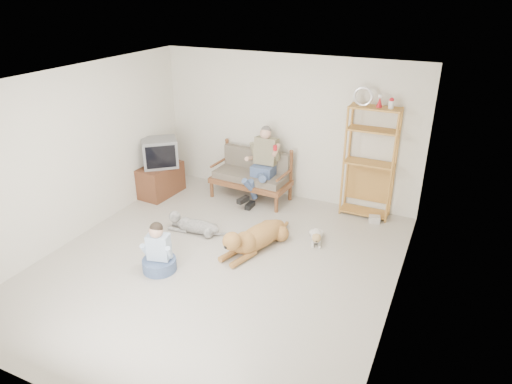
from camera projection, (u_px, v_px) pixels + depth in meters
The scene contains 17 objects.
floor at pixel (217, 265), 6.78m from camera, with size 5.50×5.50×0.00m, color beige.
ceiling at pixel (210, 81), 5.65m from camera, with size 5.50×5.50×0.00m, color white.
wall_back at pixel (287, 128), 8.48m from camera, with size 5.00×5.00×0.00m, color beige.
wall_front at pixel (56, 295), 3.94m from camera, with size 5.00×5.00×0.00m, color beige.
wall_left at pixel (75, 155), 7.17m from camera, with size 5.50×5.50×0.00m, color beige.
wall_right at pixel (403, 217), 5.26m from camera, with size 5.50×5.50×0.00m, color beige.
loveseat at pixel (252, 174), 8.73m from camera, with size 1.54×0.79×0.95m.
man at pixel (260, 170), 8.40m from camera, with size 0.55×0.79×1.28m.
etagere at pixel (369, 162), 7.84m from camera, with size 0.88×0.38×2.29m.
book_stack at pixel (374, 219), 7.95m from camera, with size 0.19×0.14×0.12m, color silver.
tv_stand at pixel (161, 180), 8.93m from camera, with size 0.56×0.93×0.60m.
crt_tv at pixel (160, 153), 8.69m from camera, with size 0.82×0.81×0.54m.
wall_outlet at pixel (229, 170), 9.38m from camera, with size 0.12×0.02×0.08m, color white.
golden_retriever at pixel (254, 238), 7.09m from camera, with size 0.73×1.61×0.50m.
shaggy_dog at pixel (192, 225), 7.62m from camera, with size 1.11×0.34×0.33m.
terrier at pixel (316, 237), 7.33m from camera, with size 0.29×0.60×0.23m.
child at pixel (159, 253), 6.54m from camera, with size 0.49×0.49×0.78m.
Camera 1 is at (2.92, -4.93, 3.81)m, focal length 32.00 mm.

